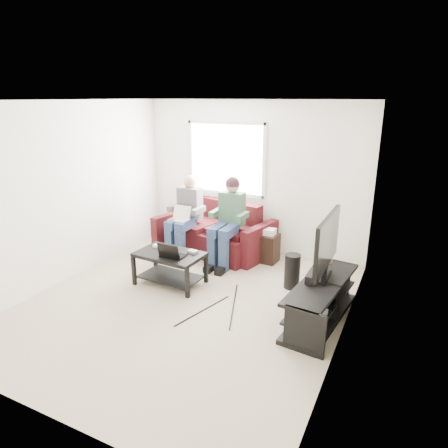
{
  "coord_description": "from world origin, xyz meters",
  "views": [
    {
      "loc": [
        2.55,
        -4.08,
        2.64
      ],
      "look_at": [
        0.26,
        0.6,
        0.97
      ],
      "focal_mm": 32.0,
      "sensor_mm": 36.0,
      "label": 1
    }
  ],
  "objects_px": {
    "sofa": "(215,234)",
    "coffee_table": "(170,261)",
    "subwoofer": "(292,271)",
    "tv_stand": "(320,303)",
    "end_table": "(268,247)",
    "tv": "(327,244)"
  },
  "relations": [
    {
      "from": "coffee_table",
      "to": "subwoofer",
      "type": "xyz_separation_m",
      "value": [
        1.64,
        0.66,
        -0.1
      ]
    },
    {
      "from": "tv",
      "to": "tv_stand",
      "type": "bearing_deg",
      "value": -88.53
    },
    {
      "from": "sofa",
      "to": "coffee_table",
      "type": "xyz_separation_m",
      "value": [
        -0.01,
        -1.43,
        0.03
      ]
    },
    {
      "from": "sofa",
      "to": "end_table",
      "type": "xyz_separation_m",
      "value": [
        0.99,
        -0.02,
        -0.07
      ]
    },
    {
      "from": "tv",
      "to": "subwoofer",
      "type": "xyz_separation_m",
      "value": [
        -0.57,
        0.6,
        -0.72
      ]
    },
    {
      "from": "coffee_table",
      "to": "tv_stand",
      "type": "relative_size",
      "value": 0.63
    },
    {
      "from": "tv",
      "to": "coffee_table",
      "type": "bearing_deg",
      "value": -178.39
    },
    {
      "from": "coffee_table",
      "to": "subwoofer",
      "type": "relative_size",
      "value": 1.95
    },
    {
      "from": "tv",
      "to": "subwoofer",
      "type": "bearing_deg",
      "value": 133.5
    },
    {
      "from": "tv_stand",
      "to": "tv",
      "type": "xyz_separation_m",
      "value": [
        -0.0,
        0.1,
        0.74
      ]
    },
    {
      "from": "sofa",
      "to": "tv",
      "type": "xyz_separation_m",
      "value": [
        2.2,
        -1.37,
        0.65
      ]
    },
    {
      "from": "coffee_table",
      "to": "sofa",
      "type": "bearing_deg",
      "value": 89.52
    },
    {
      "from": "subwoofer",
      "to": "tv",
      "type": "bearing_deg",
      "value": -46.5
    },
    {
      "from": "tv_stand",
      "to": "subwoofer",
      "type": "xyz_separation_m",
      "value": [
        -0.57,
        0.7,
        0.03
      ]
    },
    {
      "from": "tv_stand",
      "to": "subwoofer",
      "type": "bearing_deg",
      "value": 129.25
    },
    {
      "from": "tv",
      "to": "end_table",
      "type": "bearing_deg",
      "value": 131.87
    },
    {
      "from": "subwoofer",
      "to": "end_table",
      "type": "relative_size",
      "value": 0.88
    },
    {
      "from": "subwoofer",
      "to": "coffee_table",
      "type": "bearing_deg",
      "value": -158.07
    },
    {
      "from": "subwoofer",
      "to": "sofa",
      "type": "bearing_deg",
      "value": 154.81
    },
    {
      "from": "sofa",
      "to": "coffee_table",
      "type": "distance_m",
      "value": 1.43
    },
    {
      "from": "tv_stand",
      "to": "end_table",
      "type": "height_order",
      "value": "end_table"
    },
    {
      "from": "subwoofer",
      "to": "tv_stand",
      "type": "bearing_deg",
      "value": -50.75
    }
  ]
}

